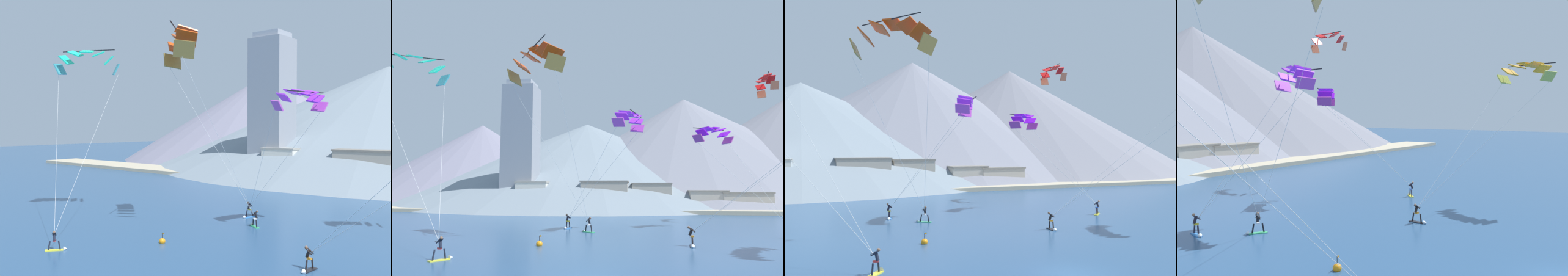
{
  "view_description": "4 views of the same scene",
  "coord_description": "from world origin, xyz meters",
  "views": [
    {
      "loc": [
        20.31,
        -14.8,
        10.06
      ],
      "look_at": [
        -3.92,
        14.03,
        9.1
      ],
      "focal_mm": 40.0,
      "sensor_mm": 36.0,
      "label": 1
    },
    {
      "loc": [
        2.65,
        -20.64,
        5.02
      ],
      "look_at": [
        -2.51,
        17.48,
        9.97
      ],
      "focal_mm": 35.0,
      "sensor_mm": 36.0,
      "label": 2
    },
    {
      "loc": [
        -15.63,
        -22.62,
        7.68
      ],
      "look_at": [
        1.6,
        18.23,
        8.88
      ],
      "focal_mm": 40.0,
      "sensor_mm": 36.0,
      "label": 3
    },
    {
      "loc": [
        -26.32,
        -4.25,
        9.62
      ],
      "look_at": [
        3.63,
        15.83,
        7.49
      ],
      "focal_mm": 40.0,
      "sensor_mm": 36.0,
      "label": 4
    }
  ],
  "objects": [
    {
      "name": "shore_building_harbour_front",
      "position": [
        -19.7,
        57.97,
        3.09
      ],
      "size": [
        6.77,
        4.22,
        6.17
      ],
      "color": "silver",
      "rests_on": "ground"
    },
    {
      "name": "kitesurfer_mid_center",
      "position": [
        -10.94,
        4.86,
        0.5
      ],
      "size": [
        1.36,
        1.64,
        1.72
      ],
      "color": "yellow",
      "rests_on": "ground"
    },
    {
      "name": "highrise_tower",
      "position": [
        -23.3,
        60.53,
        14.05
      ],
      "size": [
        7.0,
        7.0,
        28.52
      ],
      "color": "gray",
      "rests_on": "ground"
    },
    {
      "name": "mountain_peak_east_shoulder",
      "position": [
        -14.86,
        106.8,
        13.1
      ],
      "size": [
        125.0,
        125.0,
        26.21
      ],
      "color": "gray",
      "rests_on": "ground"
    },
    {
      "name": "kitesurfer_near_lead",
      "position": [
        6.94,
        13.21,
        0.55
      ],
      "size": [
        0.67,
        1.77,
        1.78
      ],
      "color": "black",
      "rests_on": "ground"
    },
    {
      "name": "mountain_peak_west_ridge",
      "position": [
        -51.71,
        105.38,
        13.26
      ],
      "size": [
        88.41,
        88.41,
        26.51
      ],
      "color": "slate",
      "rests_on": "ground"
    },
    {
      "name": "shore_building_old_town",
      "position": [
        -4.55,
        58.89,
        3.15
      ],
      "size": [
        9.86,
        5.28,
        6.29
      ],
      "color": "#A89E8E",
      "rests_on": "ground"
    },
    {
      "name": "kitesurfer_far_left",
      "position": [
        -6.17,
        25.76,
        0.58
      ],
      "size": [
        0.82,
        1.78,
        1.83
      ],
      "color": "#337FDB",
      "rests_on": "ground"
    },
    {
      "name": "shoreline_strip",
      "position": [
        0.0,
        56.27,
        0.35
      ],
      "size": [
        180.0,
        10.0,
        0.7
      ],
      "primitive_type": "cube",
      "color": "#BCAD8E",
      "rests_on": "ground"
    },
    {
      "name": "parafoil_kite_far_left",
      "position": [
        1.6,
        22.6,
        12.74
      ],
      "size": [
        9.27,
        6.28,
        12.27
      ],
      "color": "#C846C7"
    },
    {
      "name": "parafoil_kite_far_right",
      "position": [
        -7.73,
        16.49,
        18.07
      ],
      "size": [
        8.26,
        9.08,
        18.14
      ],
      "color": "olive"
    },
    {
      "name": "parafoil_kite_mid_center",
      "position": [
        -20.53,
        14.92,
        17.55
      ],
      "size": [
        12.55,
        13.23,
        17.51
      ],
      "color": "teal"
    },
    {
      "name": "kitesurfer_far_right",
      "position": [
        -3.23,
        22.43,
        0.52
      ],
      "size": [
        1.67,
        1.29,
        1.75
      ],
      "color": "#33B266",
      "rests_on": "ground"
    },
    {
      "name": "race_marker_buoy",
      "position": [
        -5.96,
        11.98,
        0.16
      ],
      "size": [
        0.56,
        0.56,
        1.02
      ],
      "color": "orange",
      "rests_on": "ground"
    }
  ]
}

